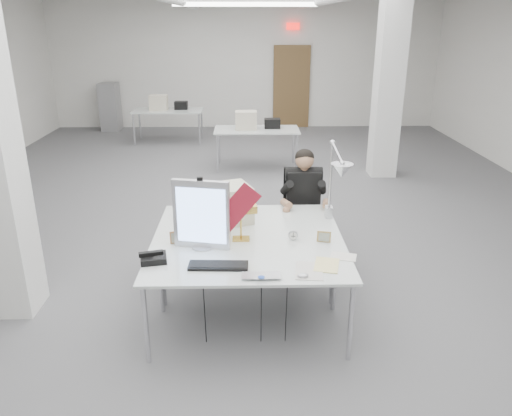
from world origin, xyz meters
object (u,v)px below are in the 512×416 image
at_px(office_chair, 302,211).
at_px(architect_lamp, 335,186).
at_px(laptop, 261,279).
at_px(monitor, 201,215).
at_px(seated_person, 304,187).
at_px(beige_monitor, 229,204).
at_px(bankers_lamp, 241,223).
at_px(desk_main, 248,261).
at_px(desk_phone, 154,258).

distance_m(office_chair, architect_lamp, 1.08).
bearing_deg(laptop, monitor, 129.69).
relative_size(seated_person, beige_monitor, 2.33).
height_order(monitor, beige_monitor, monitor).
distance_m(monitor, architect_lamp, 1.35).
bearing_deg(seated_person, bankers_lamp, -121.81).
bearing_deg(laptop, office_chair, 74.90).
xyz_separation_m(office_chair, beige_monitor, (-0.83, -0.72, 0.36)).
bearing_deg(desk_main, seated_person, 67.27).
distance_m(laptop, architect_lamp, 1.39).
relative_size(office_chair, monitor, 1.83).
height_order(seated_person, monitor, monitor).
distance_m(seated_person, desk_phone, 2.14).
bearing_deg(laptop, seated_person, 74.51).
height_order(desk_main, bankers_lamp, bankers_lamp).
relative_size(bankers_lamp, desk_phone, 1.52).
height_order(seated_person, beige_monitor, seated_person).
relative_size(desk_main, office_chair, 1.54).
xyz_separation_m(bankers_lamp, desk_phone, (-0.75, -0.43, -0.14)).
xyz_separation_m(laptop, architect_lamp, (0.75, 1.09, 0.42)).
bearing_deg(laptop, desk_phone, 158.97).
relative_size(office_chair, beige_monitor, 2.89).
bearing_deg(desk_main, office_chair, 67.91).
xyz_separation_m(bankers_lamp, architect_lamp, (0.91, 0.30, 0.26)).
bearing_deg(office_chair, architect_lamp, -76.67).
xyz_separation_m(seated_person, monitor, (-1.06, -1.29, 0.17)).
xyz_separation_m(desk_main, architect_lamp, (0.85, 0.72, 0.44)).
xyz_separation_m(desk_main, bankers_lamp, (-0.06, 0.42, 0.18)).
relative_size(seated_person, laptop, 3.01).
bearing_deg(architect_lamp, desk_phone, -136.98).
xyz_separation_m(monitor, bankers_lamp, (0.35, 0.16, -0.15)).
bearing_deg(monitor, bankers_lamp, 36.93).
height_order(desk_main, desk_phone, desk_phone).
relative_size(office_chair, desk_phone, 5.38).
bearing_deg(beige_monitor, seated_person, 17.52).
distance_m(office_chair, beige_monitor, 1.16).
height_order(desk_main, monitor, monitor).
relative_size(desk_main, desk_phone, 8.30).
xyz_separation_m(office_chair, desk_phone, (-1.46, -1.61, 0.20)).
xyz_separation_m(office_chair, monitor, (-1.06, -1.34, 0.49)).
distance_m(laptop, bankers_lamp, 0.82).
bearing_deg(seated_person, laptop, -105.40).
bearing_deg(office_chair, beige_monitor, -138.86).
distance_m(seated_person, laptop, 2.00).
relative_size(laptop, bankers_lamp, 0.95).
distance_m(desk_main, monitor, 0.59).
distance_m(monitor, laptop, 0.87).
height_order(office_chair, architect_lamp, architect_lamp).
distance_m(seated_person, monitor, 1.68).
xyz_separation_m(seated_person, architect_lamp, (0.20, -0.83, 0.28)).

